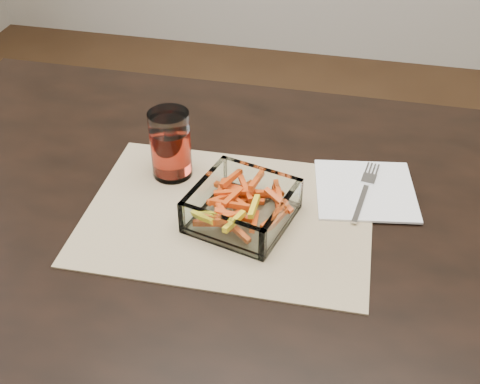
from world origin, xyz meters
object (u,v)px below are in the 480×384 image
object	(u,v)px
fork	(365,189)
dining_table	(318,275)
glass_bowl	(242,208)
tumbler	(171,146)

from	to	relation	value
fork	dining_table	bearing A→B (deg)	-107.75
dining_table	glass_bowl	distance (m)	0.17
dining_table	tumbler	size ratio (longest dim) A/B	13.38
glass_bowl	tumbler	xyz separation A→B (m)	(-0.14, 0.09, 0.03)
tumbler	fork	world-z (taller)	tumbler
dining_table	glass_bowl	bearing A→B (deg)	177.48
dining_table	tumbler	xyz separation A→B (m)	(-0.27, 0.10, 0.15)
glass_bowl	tumbler	distance (m)	0.17
dining_table	tumbler	bearing A→B (deg)	159.98
tumbler	fork	distance (m)	0.33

